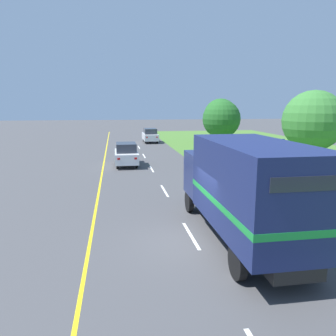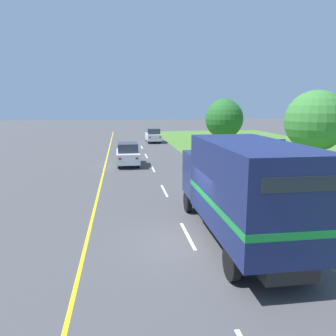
# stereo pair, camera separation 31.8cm
# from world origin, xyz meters

# --- Properties ---
(ground_plane) EXTENTS (200.00, 200.00, 0.00)m
(ground_plane) POSITION_xyz_m (0.00, 0.00, 0.00)
(ground_plane) COLOR #444447
(grass_shoulder) EXTENTS (20.00, 65.84, 0.01)m
(grass_shoulder) POSITION_xyz_m (13.70, 17.17, 0.00)
(grass_shoulder) COLOR #47752D
(grass_shoulder) RESTS_ON ground
(edge_line_yellow) EXTENTS (0.12, 65.84, 0.01)m
(edge_line_yellow) POSITION_xyz_m (-3.70, 17.17, 0.00)
(edge_line_yellow) COLOR yellow
(edge_line_yellow) RESTS_ON ground
(centre_dash_near) EXTENTS (0.12, 2.60, 0.01)m
(centre_dash_near) POSITION_xyz_m (0.00, 0.58, 0.00)
(centre_dash_near) COLOR white
(centre_dash_near) RESTS_ON ground
(centre_dash_mid_a) EXTENTS (0.12, 2.60, 0.01)m
(centre_dash_mid_a) POSITION_xyz_m (0.00, 7.18, 0.00)
(centre_dash_mid_a) COLOR white
(centre_dash_mid_a) RESTS_ON ground
(centre_dash_mid_b) EXTENTS (0.12, 2.60, 0.01)m
(centre_dash_mid_b) POSITION_xyz_m (0.00, 13.78, 0.00)
(centre_dash_mid_b) COLOR white
(centre_dash_mid_b) RESTS_ON ground
(centre_dash_far) EXTENTS (0.12, 2.60, 0.01)m
(centre_dash_far) POSITION_xyz_m (0.00, 20.38, 0.00)
(centre_dash_far) COLOR white
(centre_dash_far) RESTS_ON ground
(centre_dash_farthest) EXTENTS (0.12, 2.60, 0.01)m
(centre_dash_farthest) POSITION_xyz_m (0.00, 26.98, 0.00)
(centre_dash_farthest) COLOR white
(centre_dash_farthest) RESTS_ON ground
(horse_trailer_truck) EXTENTS (2.57, 8.10, 3.66)m
(horse_trailer_truck) POSITION_xyz_m (1.67, -0.30, 2.03)
(horse_trailer_truck) COLOR black
(horse_trailer_truck) RESTS_ON ground
(lead_car_white) EXTENTS (1.80, 4.07, 1.84)m
(lead_car_white) POSITION_xyz_m (-1.85, 15.51, 0.94)
(lead_car_white) COLOR black
(lead_car_white) RESTS_ON ground
(lead_car_white_ahead) EXTENTS (1.80, 4.52, 1.82)m
(lead_car_white_ahead) POSITION_xyz_m (1.85, 31.98, 0.93)
(lead_car_white_ahead) COLOR black
(lead_car_white_ahead) RESTS_ON ground
(highway_sign) EXTENTS (2.37, 0.09, 2.83)m
(highway_sign) POSITION_xyz_m (6.15, 7.40, 1.78)
(highway_sign) COLOR #9E9EA3
(highway_sign) RESTS_ON ground
(roadside_tree_near) EXTENTS (4.72, 4.72, 5.97)m
(roadside_tree_near) POSITION_xyz_m (12.62, 12.89, 3.60)
(roadside_tree_near) COLOR brown
(roadside_tree_near) RESTS_ON ground
(roadside_tree_mid) EXTENTS (3.95, 3.95, 5.36)m
(roadside_tree_mid) POSITION_xyz_m (8.35, 22.44, 3.38)
(roadside_tree_mid) COLOR brown
(roadside_tree_mid) RESTS_ON ground
(roadside_tree_far) EXTENTS (4.33, 4.33, 5.66)m
(roadside_tree_far) POSITION_xyz_m (10.94, 30.65, 3.49)
(roadside_tree_far) COLOR #4C3823
(roadside_tree_far) RESTS_ON ground
(delineator_post) EXTENTS (0.08, 0.08, 0.95)m
(delineator_post) POSITION_xyz_m (4.17, -0.50, 0.51)
(delineator_post) COLOR white
(delineator_post) RESTS_ON ground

